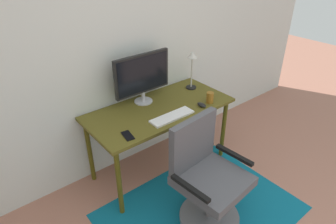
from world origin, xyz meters
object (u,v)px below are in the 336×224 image
object	(u,v)px
desk_lamp	(192,63)
office_chair	(206,181)
monitor	(142,75)
computer_mouse	(202,105)
cell_phone	(128,136)
desk	(160,114)
keyboard	(172,117)
coffee_cup	(210,98)

from	to	relation	value
desk_lamp	office_chair	bearing A→B (deg)	-125.44
monitor	office_chair	xyz separation A→B (m)	(-0.05, -0.95, -0.61)
desk_lamp	office_chair	world-z (taller)	desk_lamp
monitor	computer_mouse	bearing A→B (deg)	-48.54
cell_phone	desk_lamp	size ratio (longest dim) A/B	0.35
desk	monitor	size ratio (longest dim) A/B	2.39
office_chair	monitor	bearing A→B (deg)	81.74
office_chair	desk	bearing A→B (deg)	77.01
keyboard	cell_phone	xyz separation A→B (m)	(-0.47, 0.00, -0.00)
computer_mouse	coffee_cup	world-z (taller)	coffee_cup
computer_mouse	coffee_cup	distance (m)	0.12
monitor	desk_lamp	size ratio (longest dim) A/B	1.46
monitor	desk_lamp	bearing A→B (deg)	-6.28
desk_lamp	coffee_cup	bearing A→B (deg)	-102.96
computer_mouse	coffee_cup	size ratio (longest dim) A/B	0.96
monitor	cell_phone	bearing A→B (deg)	-137.27
desk_lamp	office_chair	distance (m)	1.25
monitor	keyboard	world-z (taller)	monitor
keyboard	coffee_cup	bearing A→B (deg)	-1.55
desk	office_chair	size ratio (longest dim) A/B	1.52
desk	computer_mouse	bearing A→B (deg)	-35.89
desk	monitor	world-z (taller)	monitor
keyboard	coffee_cup	distance (m)	0.47
coffee_cup	monitor	bearing A→B (deg)	139.75
desk	office_chair	bearing A→B (deg)	-97.79
keyboard	cell_phone	distance (m)	0.47
monitor	coffee_cup	distance (m)	0.69
computer_mouse	desk_lamp	bearing A→B (deg)	61.33
keyboard	monitor	bearing A→B (deg)	93.92
computer_mouse	desk_lamp	distance (m)	0.49
desk	computer_mouse	distance (m)	0.41
computer_mouse	desk_lamp	xyz separation A→B (m)	(0.20, 0.37, 0.26)
keyboard	desk_lamp	xyz separation A→B (m)	(0.55, 0.34, 0.27)
coffee_cup	desk_lamp	xyz separation A→B (m)	(0.08, 0.36, 0.23)
keyboard	computer_mouse	distance (m)	0.35
monitor	keyboard	distance (m)	0.49
monitor	keyboard	bearing A→B (deg)	-86.08
computer_mouse	cell_phone	world-z (taller)	computer_mouse
desk	keyboard	xyz separation A→B (m)	(-0.02, -0.22, 0.08)
keyboard	desk_lamp	size ratio (longest dim) A/B	1.06
monitor	coffee_cup	world-z (taller)	monitor
keyboard	coffee_cup	xyz separation A→B (m)	(0.47, -0.01, 0.05)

